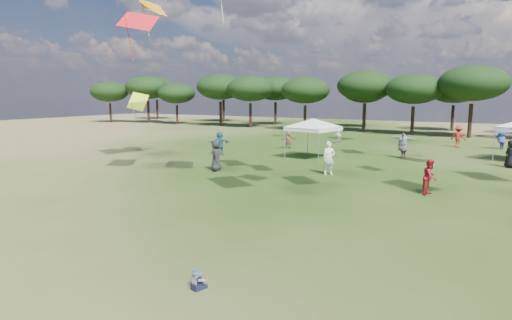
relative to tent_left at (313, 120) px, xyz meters
The scene contains 4 objects.
tree_line 26.47m from the tent_left, 72.66° to the left, with size 108.78×17.63×7.77m.
tent_left is the anchor object (origin of this frame).
toddler 21.48m from the tent_left, 75.07° to the right, with size 0.36×0.39×0.50m.
festival_crowd 8.07m from the tent_left, 21.85° to the left, with size 30.46×21.75×1.91m.
Camera 1 is at (5.91, -5.89, 4.55)m, focal length 30.00 mm.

